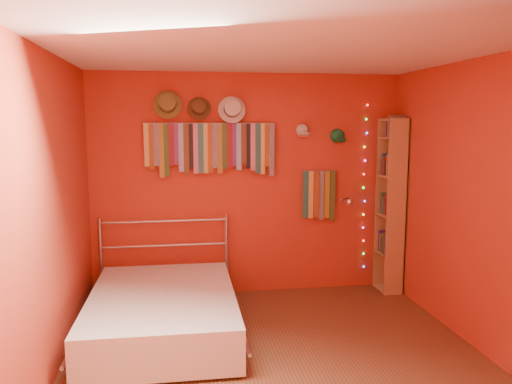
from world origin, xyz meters
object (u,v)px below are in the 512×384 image
tie_rack (211,146)px  bookshelf (394,205)px  bed (163,312)px  reading_lamp (348,201)px

tie_rack → bookshelf: bookshelf is taller
tie_rack → bed: size_ratio=0.75×
bed → reading_lamp: bearing=22.5°
tie_rack → reading_lamp: tie_rack is taller
bed → tie_rack: bearing=63.0°
tie_rack → bookshelf: size_ratio=0.72×
tie_rack → reading_lamp: 1.66m
reading_lamp → bookshelf: bearing=2.7°
reading_lamp → bed: reading_lamp is taller
tie_rack → reading_lamp: size_ratio=4.53×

